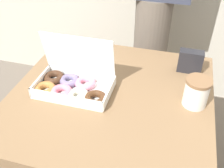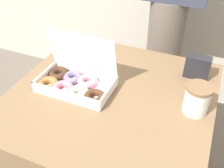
% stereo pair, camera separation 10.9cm
% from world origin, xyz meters
% --- Properties ---
extents(table, '(0.86, 0.85, 0.70)m').
position_xyz_m(table, '(0.00, 0.00, 0.35)').
color(table, brown).
rests_on(table, ground_plane).
extents(donut_box, '(0.36, 0.22, 0.24)m').
position_xyz_m(donut_box, '(-0.17, -0.02, 0.74)').
color(donut_box, white).
rests_on(donut_box, table).
extents(coffee_cup, '(0.10, 0.10, 0.12)m').
position_xyz_m(coffee_cup, '(0.35, 0.03, 0.77)').
color(coffee_cup, silver).
rests_on(coffee_cup, table).
extents(napkin_holder, '(0.11, 0.05, 0.11)m').
position_xyz_m(napkin_holder, '(0.32, 0.27, 0.76)').
color(napkin_holder, '#232328').
rests_on(napkin_holder, table).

